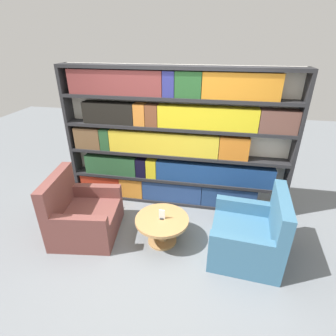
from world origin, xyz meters
The scene contains 6 objects.
ground_plane centered at (0.00, 0.00, 0.00)m, with size 14.00×14.00×0.00m, color slate.
bookshelf centered at (-0.05, 1.22, 1.11)m, with size 3.54×0.30×2.23m.
armchair_left centered at (-1.17, 0.15, 0.30)m, with size 0.97×1.01×0.93m.
armchair_right centered at (1.15, 0.16, 0.30)m, with size 0.92×0.97×0.93m.
coffee_table centered at (-0.01, 0.18, 0.28)m, with size 0.73×0.73×0.39m.
table_sign centered at (-0.01, 0.18, 0.45)m, with size 0.08×0.06×0.14m.
Camera 1 is at (0.60, -2.60, 2.58)m, focal length 28.00 mm.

